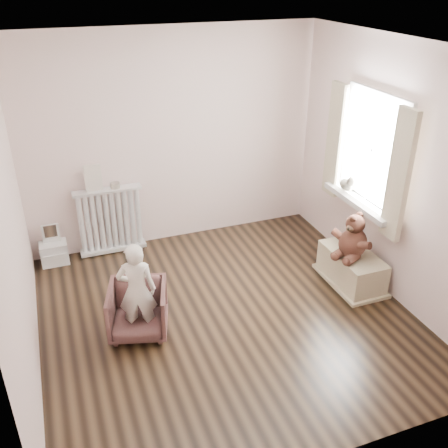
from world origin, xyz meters
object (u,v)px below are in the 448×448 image
object	(u,v)px
child	(137,290)
toy_bench	(352,267)
radiator	(111,223)
plush_cat	(347,183)
toy_vanity	(52,243)
teddy_bear	(354,232)
armchair	(138,310)

from	to	relation	value
child	toy_bench	size ratio (longest dim) A/B	1.24
radiator	plush_cat	bearing A→B (deg)	-24.21
child	toy_vanity	bearing A→B (deg)	-51.26
radiator	toy_vanity	size ratio (longest dim) A/B	1.72
radiator	child	xyz separation A→B (m)	(-0.01, -1.67, 0.12)
teddy_bear	plush_cat	xyz separation A→B (m)	(0.19, 0.51, 0.33)
armchair	plush_cat	world-z (taller)	plush_cat
child	plush_cat	distance (m)	2.63
toy_vanity	armchair	world-z (taller)	toy_vanity
toy_vanity	plush_cat	bearing A→B (deg)	-18.93
child	radiator	bearing A→B (deg)	-74.32
toy_vanity	child	distance (m)	1.79
armchair	teddy_bear	xyz separation A→B (m)	(2.33, -0.02, 0.42)
radiator	toy_vanity	distance (m)	0.71
radiator	teddy_bear	xyz separation A→B (m)	(2.32, -1.64, 0.28)
toy_vanity	child	size ratio (longest dim) A/B	0.50
child	plush_cat	world-z (taller)	plush_cat
armchair	toy_vanity	bearing A→B (deg)	129.38
armchair	child	distance (m)	0.26
toy_vanity	toy_bench	xyz separation A→B (m)	(3.07, -1.57, -0.08)
plush_cat	toy_bench	bearing A→B (deg)	-108.42
toy_vanity	plush_cat	distance (m)	3.47
toy_vanity	armchair	bearing A→B (deg)	-66.69
child	armchair	bearing A→B (deg)	-73.93
child	teddy_bear	size ratio (longest dim) A/B	1.96
radiator	child	size ratio (longest dim) A/B	0.86
toy_vanity	teddy_bear	world-z (taller)	teddy_bear
child	toy_bench	bearing A→B (deg)	-162.38
radiator	plush_cat	xyz separation A→B (m)	(2.51, -1.13, 0.61)
radiator	toy_bench	xyz separation A→B (m)	(2.37, -1.60, -0.19)
toy_vanity	armchair	xyz separation A→B (m)	(0.68, -1.59, -0.02)
toy_bench	plush_cat	bearing A→B (deg)	73.46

